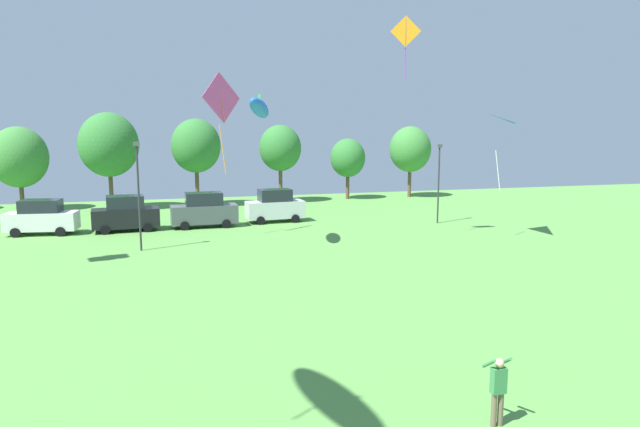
% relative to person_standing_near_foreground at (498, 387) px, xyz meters
% --- Properties ---
extents(person_standing_near_foreground, '(0.52, 0.51, 1.78)m').
position_rel_person_standing_near_foreground_xyz_m(person_standing_near_foreground, '(0.00, 0.00, 0.00)').
color(person_standing_near_foreground, brown).
rests_on(person_standing_near_foreground, ground).
extents(kite_flying_2, '(1.75, 0.68, 3.75)m').
position_rel_person_standing_near_foreground_xyz_m(kite_flying_2, '(7.04, 21.72, 11.81)').
color(kite_flying_2, orange).
extents(kite_flying_3, '(2.93, 3.25, 4.45)m').
position_rel_person_standing_near_foreground_xyz_m(kite_flying_3, '(12.61, 21.38, 6.05)').
color(kite_flying_3, blue).
extents(kite_flying_4, '(2.21, 4.06, 1.57)m').
position_rel_person_standing_near_foreground_xyz_m(kite_flying_4, '(-1.98, 21.79, 7.31)').
color(kite_flying_4, blue).
extents(kite_flying_5, '(2.60, 1.98, 6.51)m').
position_rel_person_standing_near_foreground_xyz_m(kite_flying_5, '(-3.71, 25.89, 7.92)').
color(kite_flying_5, '#E54C93').
extents(parked_car_leftmost, '(4.76, 2.39, 2.39)m').
position_rel_person_standing_near_foreground_xyz_m(parked_car_leftmost, '(-15.51, 30.44, 0.17)').
color(parked_car_leftmost, silver).
rests_on(parked_car_leftmost, ground).
extents(parked_car_second_from_left, '(4.62, 2.38, 2.50)m').
position_rel_person_standing_near_foreground_xyz_m(parked_car_second_from_left, '(-10.10, 30.29, 0.22)').
color(parked_car_second_from_left, black).
rests_on(parked_car_second_from_left, ground).
extents(parked_car_third_from_left, '(4.79, 2.03, 2.55)m').
position_rel_person_standing_near_foreground_xyz_m(parked_car_third_from_left, '(-4.68, 30.38, 0.24)').
color(parked_car_third_from_left, '#4C5156').
rests_on(parked_car_third_from_left, ground).
extents(parked_car_rightmost_in_row, '(4.49, 2.15, 2.54)m').
position_rel_person_standing_near_foreground_xyz_m(parked_car_rightmost_in_row, '(0.74, 31.28, 0.23)').
color(parked_car_rightmost_in_row, silver).
rests_on(parked_car_rightmost_in_row, ground).
extents(light_post_0, '(0.36, 0.20, 6.39)m').
position_rel_person_standing_near_foreground_xyz_m(light_post_0, '(-8.91, 23.30, 2.59)').
color(light_post_0, '#2D2D33').
rests_on(light_post_0, ground).
extents(light_post_1, '(0.36, 0.20, 5.97)m').
position_rel_person_standing_near_foreground_xyz_m(light_post_1, '(12.54, 27.46, 2.37)').
color(light_post_1, '#2D2D33').
rests_on(light_post_1, ground).
extents(treeline_tree_1, '(4.77, 4.77, 7.31)m').
position_rel_person_standing_near_foreground_xyz_m(treeline_tree_1, '(-19.30, 43.00, 3.66)').
color(treeline_tree_1, brown).
rests_on(treeline_tree_1, ground).
extents(treeline_tree_2, '(5.10, 5.10, 8.52)m').
position_rel_person_standing_near_foreground_xyz_m(treeline_tree_2, '(-11.88, 41.84, 4.70)').
color(treeline_tree_2, brown).
rests_on(treeline_tree_2, ground).
extents(treeline_tree_3, '(4.45, 4.45, 8.01)m').
position_rel_person_standing_near_foreground_xyz_m(treeline_tree_3, '(-4.42, 41.90, 4.54)').
color(treeline_tree_3, brown).
rests_on(treeline_tree_3, ground).
extents(treeline_tree_4, '(4.04, 4.04, 7.47)m').
position_rel_person_standing_near_foreground_xyz_m(treeline_tree_4, '(3.58, 42.81, 4.22)').
color(treeline_tree_4, brown).
rests_on(treeline_tree_4, ground).
extents(treeline_tree_5, '(3.53, 3.53, 6.12)m').
position_rel_person_standing_near_foreground_xyz_m(treeline_tree_5, '(10.66, 43.45, 3.15)').
color(treeline_tree_5, brown).
rests_on(treeline_tree_5, ground).
extents(treeline_tree_6, '(4.30, 4.30, 7.34)m').
position_rel_person_standing_near_foreground_xyz_m(treeline_tree_6, '(17.42, 43.29, 3.96)').
color(treeline_tree_6, brown).
rests_on(treeline_tree_6, ground).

